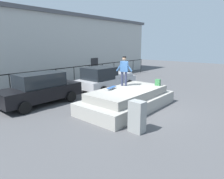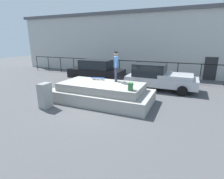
{
  "view_description": "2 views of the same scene",
  "coord_description": "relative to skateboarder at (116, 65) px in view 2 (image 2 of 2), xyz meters",
  "views": [
    {
      "loc": [
        -8.59,
        -5.55,
        3.45
      ],
      "look_at": [
        -0.1,
        1.65,
        0.86
      ],
      "focal_mm": 31.74,
      "sensor_mm": 36.0,
      "label": 1
    },
    {
      "loc": [
        4.16,
        -7.95,
        3.33
      ],
      "look_at": [
        0.12,
        1.35,
        0.49
      ],
      "focal_mm": 28.01,
      "sensor_mm": 36.0,
      "label": 2
    }
  ],
  "objects": [
    {
      "name": "car_black_sedan_near",
      "position": [
        -3.23,
        3.57,
        -1.12
      ],
      "size": [
        4.65,
        2.02,
        1.83
      ],
      "color": "black",
      "rests_on": "ground_plane"
    },
    {
      "name": "concrete_ledge",
      "position": [
        -0.57,
        -0.71,
        -1.55
      ],
      "size": [
        5.6,
        2.78,
        1.06
      ],
      "color": "#9E9B93",
      "rests_on": "ground_plane"
    },
    {
      "name": "ground_plane",
      "position": [
        -0.43,
        -1.19,
        -2.04
      ],
      "size": [
        60.0,
        60.0,
        0.0
      ],
      "primitive_type": "plane",
      "color": "#4C4C4F"
    },
    {
      "name": "warehouse_building",
      "position": [
        -0.43,
        11.7,
        1.05
      ],
      "size": [
        30.46,
        7.76,
        6.16
      ],
      "color": "#B2B2AD",
      "rests_on": "ground_plane"
    },
    {
      "name": "skateboarder",
      "position": [
        0.0,
        0.0,
        0.0
      ],
      "size": [
        0.46,
        0.91,
        1.68
      ],
      "color": "#2D334C",
      "rests_on": "concrete_ledge"
    },
    {
      "name": "fence_row",
      "position": [
        -0.43,
        6.1,
        -0.92
      ],
      "size": [
        24.06,
        0.06,
        1.62
      ],
      "color": "black",
      "rests_on": "ground_plane"
    },
    {
      "name": "utility_box",
      "position": [
        -2.77,
        -2.74,
        -1.4
      ],
      "size": [
        0.46,
        0.61,
        1.28
      ],
      "primitive_type": "cube",
      "rotation": [
        0.0,
        0.0,
        -0.03
      ],
      "color": "gray",
      "rests_on": "ground_plane"
    },
    {
      "name": "backpack",
      "position": [
        1.35,
        -1.45,
        -0.79
      ],
      "size": [
        0.23,
        0.3,
        0.37
      ],
      "primitive_type": "cube",
      "rotation": [
        0.0,
        0.0,
        4.84
      ],
      "color": "#33723F",
      "rests_on": "concrete_ledge"
    },
    {
      "name": "car_silver_pickup_mid",
      "position": [
        1.94,
        3.19,
        -1.15
      ],
      "size": [
        4.8,
        2.3,
        1.78
      ],
      "color": "#B7B7BC",
      "rests_on": "ground_plane"
    },
    {
      "name": "skateboard",
      "position": [
        -1.16,
        -0.04,
        -0.87
      ],
      "size": [
        0.81,
        0.38,
        0.12
      ],
      "color": "#264C8C",
      "rests_on": "concrete_ledge"
    }
  ]
}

